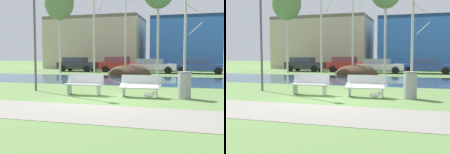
# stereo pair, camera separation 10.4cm
# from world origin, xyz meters

# --- Properties ---
(ground_plane) EXTENTS (120.00, 120.00, 0.00)m
(ground_plane) POSITION_xyz_m (0.00, 10.00, 0.00)
(ground_plane) COLOR #5B7F42
(paved_path_strip) EXTENTS (60.00, 2.52, 0.01)m
(paved_path_strip) POSITION_xyz_m (0.00, -2.31, 0.01)
(paved_path_strip) COLOR gray
(paved_path_strip) RESTS_ON ground
(river_band) EXTENTS (80.00, 7.16, 0.01)m
(river_band) POSITION_xyz_m (0.00, 8.53, 0.00)
(river_band) COLOR #33516B
(river_band) RESTS_ON ground
(soil_mound) EXTENTS (3.78, 3.38, 1.74)m
(soil_mound) POSITION_xyz_m (-2.06, 13.85, 0.00)
(soil_mound) COLOR #423021
(soil_mound) RESTS_ON ground
(bench_left) EXTENTS (1.61, 0.60, 0.87)m
(bench_left) POSITION_xyz_m (-1.20, 1.13, 0.47)
(bench_left) COLOR silver
(bench_left) RESTS_ON ground
(bench_right) EXTENTS (1.61, 0.60, 0.87)m
(bench_right) POSITION_xyz_m (1.19, 1.13, 0.47)
(bench_right) COLOR silver
(bench_right) RESTS_ON ground
(trash_bin) EXTENTS (0.52, 0.52, 1.04)m
(trash_bin) POSITION_xyz_m (2.89, 1.19, 0.54)
(trash_bin) COLOR gray
(trash_bin) RESTS_ON ground
(seagull) EXTENTS (0.48, 0.18, 0.27)m
(seagull) POSITION_xyz_m (1.59, 0.94, 0.13)
(seagull) COLOR white
(seagull) RESTS_ON ground
(streetlamp) EXTENTS (0.32, 0.32, 5.18)m
(streetlamp) POSITION_xyz_m (-3.87, 1.74, 3.47)
(streetlamp) COLOR #4C4C51
(streetlamp) RESTS_ON ground
(birch_far_left) EXTENTS (2.76, 2.76, 8.57)m
(birch_far_left) POSITION_xyz_m (-8.96, 14.32, 6.66)
(birch_far_left) COLOR beige
(birch_far_left) RESTS_ON ground
(birch_left) EXTENTS (1.30, 2.03, 8.90)m
(birch_left) POSITION_xyz_m (-5.81, 15.28, 4.54)
(birch_left) COLOR beige
(birch_left) RESTS_ON ground
(birch_center_left) EXTENTS (1.23, 1.94, 8.38)m
(birch_center_left) POSITION_xyz_m (-2.55, 14.59, 4.25)
(birch_center_left) COLOR beige
(birch_center_left) RESTS_ON ground
(birch_center_right) EXTENTS (1.54, 2.42, 7.09)m
(birch_center_right) POSITION_xyz_m (2.64, 14.95, 3.61)
(birch_center_right) COLOR beige
(birch_center_right) RESTS_ON ground
(parked_van_nearest_dark) EXTENTS (4.12, 2.08, 1.49)m
(parked_van_nearest_dark) POSITION_xyz_m (-8.40, 17.19, 0.79)
(parked_van_nearest_dark) COLOR #282B30
(parked_van_nearest_dark) RESTS_ON ground
(parked_sedan_second_red) EXTENTS (4.05, 2.01, 1.56)m
(parked_sedan_second_red) POSITION_xyz_m (-3.84, 17.35, 0.81)
(parked_sedan_second_red) COLOR maroon
(parked_sedan_second_red) RESTS_ON ground
(parked_hatch_third_white) EXTENTS (4.39, 2.03, 1.37)m
(parked_hatch_third_white) POSITION_xyz_m (-0.40, 16.76, 0.73)
(parked_hatch_third_white) COLOR silver
(parked_hatch_third_white) RESTS_ON ground
(parked_wagon_fourth_blue) EXTENTS (4.76, 2.05, 1.39)m
(parked_wagon_fourth_blue) POSITION_xyz_m (3.79, 17.03, 0.74)
(parked_wagon_fourth_blue) COLOR #2D4793
(parked_wagon_fourth_blue) RESTS_ON ground
(building_beige_block) EXTENTS (12.22, 7.29, 6.62)m
(building_beige_block) POSITION_xyz_m (-9.10, 25.49, 3.31)
(building_beige_block) COLOR #BCAD8E
(building_beige_block) RESTS_ON ground
(building_blue_store) EXTENTS (15.64, 8.05, 6.37)m
(building_blue_store) POSITION_xyz_m (6.23, 26.95, 3.19)
(building_blue_store) COLOR #3870C6
(building_blue_store) RESTS_ON ground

